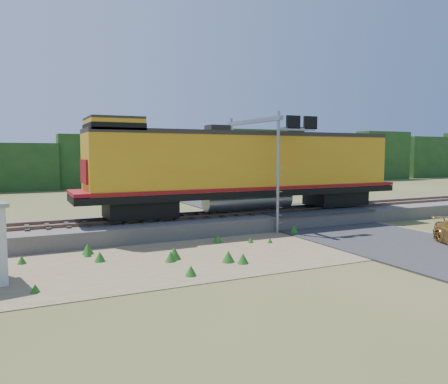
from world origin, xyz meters
TOP-DOWN VIEW (x-y plane):
  - ground at (0.00, 0.00)m, footprint 140.00×140.00m
  - ballast at (0.00, 6.00)m, footprint 70.00×5.00m
  - rails at (0.00, 6.00)m, footprint 70.00×1.54m
  - dirt_shoulder at (-2.00, 0.50)m, footprint 26.00×8.00m
  - road at (7.00, 0.74)m, footprint 7.00×66.00m
  - tree_line_north at (0.00, 38.00)m, footprint 130.00×3.00m
  - weed_clumps at (-3.50, 0.10)m, footprint 15.00×6.20m
  - locomotive at (2.70, 6.00)m, footprint 20.01×3.05m
  - signal_gantry at (3.57, 5.35)m, footprint 2.60×6.20m

SIDE VIEW (x-z plane):
  - ground at x=0.00m, z-range 0.00..0.00m
  - weed_clumps at x=-3.50m, z-range -0.28..0.28m
  - dirt_shoulder at x=-2.00m, z-range 0.00..0.03m
  - road at x=7.00m, z-range -0.34..0.52m
  - ballast at x=0.00m, z-range 0.00..0.80m
  - rails at x=0.00m, z-range 0.80..0.96m
  - tree_line_north at x=0.00m, z-range -0.18..6.32m
  - locomotive at x=2.70m, z-range 0.93..6.09m
  - signal_gantry at x=3.57m, z-range 1.67..8.23m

